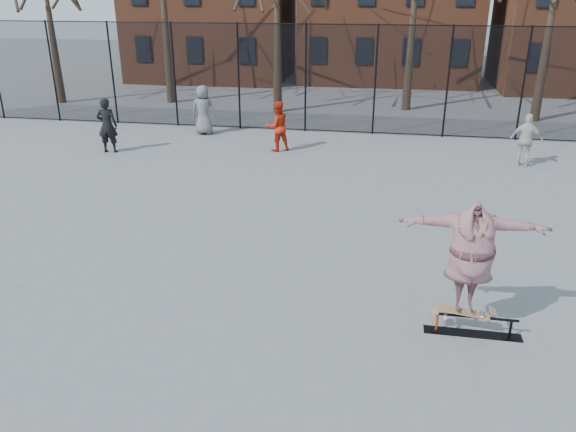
% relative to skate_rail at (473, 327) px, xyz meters
% --- Properties ---
extents(ground, '(100.00, 100.00, 0.00)m').
position_rel_skate_rail_xyz_m(ground, '(-3.30, 0.22, -0.13)').
color(ground, slate).
extents(skate_rail, '(1.53, 0.23, 0.34)m').
position_rel_skate_rail_xyz_m(skate_rail, '(0.00, 0.00, 0.00)').
color(skate_rail, black).
rests_on(skate_rail, ground).
extents(skateboard, '(0.87, 0.21, 0.10)m').
position_rel_skate_rail_xyz_m(skateboard, '(-0.18, 0.00, 0.26)').
color(skateboard, '#95633B').
rests_on(skateboard, skate_rail).
extents(skater, '(2.27, 0.69, 1.83)m').
position_rel_skate_rail_xyz_m(skater, '(-0.18, 0.00, 1.23)').
color(skater, '#513C96').
rests_on(skater, skateboard).
extents(bystander_grey, '(0.92, 0.62, 1.84)m').
position_rel_skate_rail_xyz_m(bystander_grey, '(-8.41, 12.07, 0.79)').
color(bystander_grey, slate).
rests_on(bystander_grey, ground).
extents(bystander_black, '(0.73, 0.53, 1.83)m').
position_rel_skate_rail_xyz_m(bystander_black, '(-10.78, 9.07, 0.78)').
color(bystander_black, black).
rests_on(bystander_black, ground).
extents(bystander_red, '(1.03, 0.98, 1.68)m').
position_rel_skate_rail_xyz_m(bystander_red, '(-5.21, 10.25, 0.71)').
color(bystander_red, red).
rests_on(bystander_red, ground).
extents(bystander_white, '(1.03, 0.61, 1.64)m').
position_rel_skate_rail_xyz_m(bystander_white, '(2.69, 9.86, 0.69)').
color(bystander_white, beige).
rests_on(bystander_white, ground).
extents(fence, '(34.03, 0.07, 4.00)m').
position_rel_skate_rail_xyz_m(fence, '(-3.32, 13.22, 1.92)').
color(fence, black).
rests_on(fence, ground).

